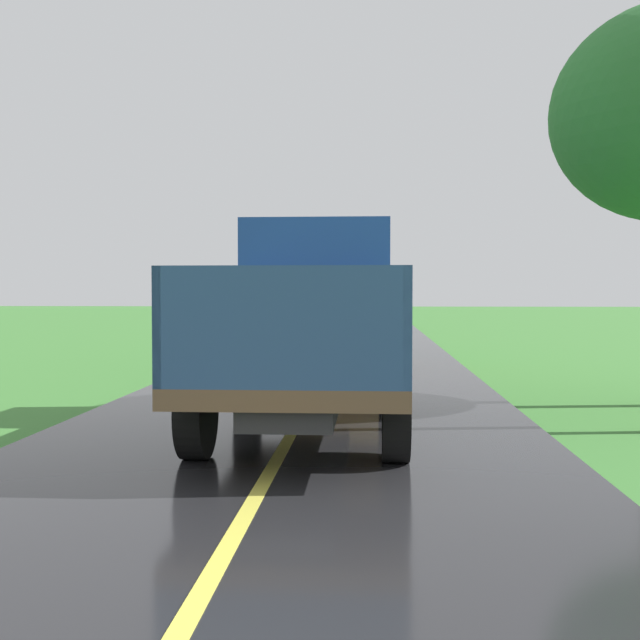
% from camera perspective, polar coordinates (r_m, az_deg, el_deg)
% --- Properties ---
extents(banana_truck_near, '(2.38, 5.82, 2.80)m').
position_cam_1_polar(banana_truck_near, '(10.64, -0.53, 0.00)').
color(banana_truck_near, '#2D2D30').
rests_on(banana_truck_near, road_surface).
extents(banana_truck_far, '(2.38, 5.81, 2.80)m').
position_cam_1_polar(banana_truck_far, '(20.68, 1.77, 1.00)').
color(banana_truck_far, '#2D2D30').
rests_on(banana_truck_far, road_surface).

